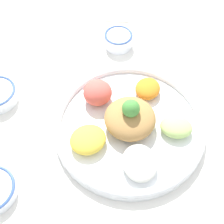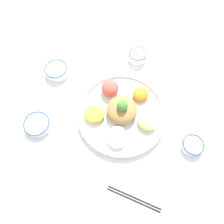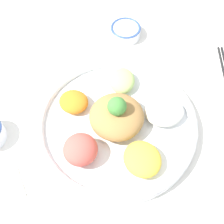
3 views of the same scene
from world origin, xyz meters
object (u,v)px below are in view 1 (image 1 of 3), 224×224
(salad_platter, at_px, (128,124))
(serving_spoon_extra, at_px, (72,69))
(serving_spoon_main, at_px, (105,20))
(sauce_bowl_dark, at_px, (118,39))

(salad_platter, xyz_separation_m, serving_spoon_extra, (-0.08, -0.25, -0.02))
(serving_spoon_main, xyz_separation_m, serving_spoon_extra, (0.24, 0.05, 0.00))
(salad_platter, distance_m, serving_spoon_main, 0.44)
(serving_spoon_main, relative_size, serving_spoon_extra, 1.02)
(sauce_bowl_dark, relative_size, serving_spoon_main, 0.72)
(sauce_bowl_dark, relative_size, serving_spoon_extra, 0.74)
(sauce_bowl_dark, distance_m, serving_spoon_main, 0.13)
(salad_platter, distance_m, sauce_bowl_dark, 0.31)
(sauce_bowl_dark, bearing_deg, serving_spoon_main, -124.53)
(salad_platter, relative_size, serving_spoon_extra, 3.26)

